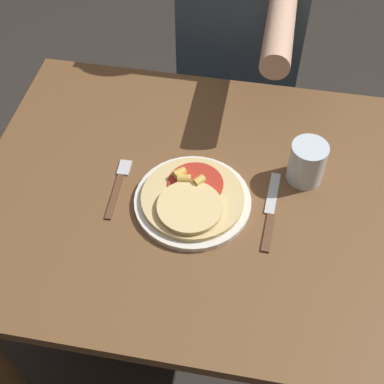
% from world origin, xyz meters
% --- Properties ---
extents(ground_plane, '(8.00, 8.00, 0.00)m').
position_xyz_m(ground_plane, '(0.00, 0.00, 0.00)').
color(ground_plane, '#2D2823').
extents(dining_table, '(1.01, 0.81, 0.72)m').
position_xyz_m(dining_table, '(0.00, 0.00, 0.60)').
color(dining_table, brown).
rests_on(dining_table, ground_plane).
extents(plate, '(0.26, 0.26, 0.01)m').
position_xyz_m(plate, '(-0.00, -0.04, 0.73)').
color(plate, silver).
rests_on(plate, dining_table).
extents(pizza, '(0.23, 0.23, 0.04)m').
position_xyz_m(pizza, '(-0.00, -0.04, 0.75)').
color(pizza, '#DBBC7A').
rests_on(pizza, plate).
extents(fork, '(0.03, 0.18, 0.00)m').
position_xyz_m(fork, '(-0.18, -0.01, 0.73)').
color(fork, brown).
rests_on(fork, dining_table).
extents(knife, '(0.03, 0.22, 0.00)m').
position_xyz_m(knife, '(0.17, -0.03, 0.73)').
color(knife, brown).
rests_on(knife, dining_table).
extents(drinking_glass, '(0.08, 0.08, 0.10)m').
position_xyz_m(drinking_glass, '(0.24, 0.09, 0.77)').
color(drinking_glass, silver).
rests_on(drinking_glass, dining_table).
extents(person_diner, '(0.36, 0.52, 1.25)m').
position_xyz_m(person_diner, '(0.03, 0.62, 0.73)').
color(person_diner, '#2D2D38').
rests_on(person_diner, ground_plane).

